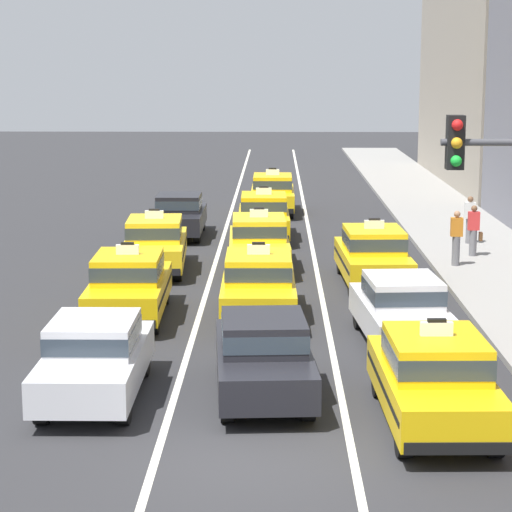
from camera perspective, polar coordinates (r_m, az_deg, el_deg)
name	(u,v)px	position (r m, az deg, el deg)	size (l,w,h in m)	color
ground_plane	(254,459)	(16.82, -0.09, -11.26)	(160.00, 160.00, 0.00)	#2B2B2D
lane_stripe_left_center	(221,243)	(36.20, -1.95, 0.70)	(0.14, 80.00, 0.01)	silver
lane_stripe_center_right	(311,244)	(36.17, 3.12, 0.69)	(0.14, 80.00, 0.01)	silver
sidewalk_curb	(501,271)	(31.97, 13.51, -0.80)	(4.00, 90.00, 0.15)	gray
sedan_left_nearest	(95,356)	(19.63, -8.99, -5.53)	(1.79, 4.31, 1.58)	black
taxi_left_second	(129,284)	(25.60, -7.11, -1.58)	(1.93, 4.61, 1.96)	black
taxi_left_third	(155,243)	(31.35, -5.66, 0.72)	(2.05, 4.65, 1.96)	black
sedan_left_fourth	(179,214)	(37.58, -4.30, 2.36)	(1.80, 4.32, 1.58)	black
sedan_center_nearest	(263,353)	(19.54, 0.42, -5.47)	(2.05, 4.41, 1.58)	black
taxi_center_second	(259,284)	(25.42, 0.14, -1.58)	(1.87, 4.58, 1.96)	black
taxi_center_third	(259,242)	(31.49, 0.16, 0.82)	(1.97, 4.62, 1.96)	black
taxi_center_fourth	(264,215)	(36.89, 0.43, 2.28)	(1.89, 4.59, 1.96)	black
taxi_center_fifth	(273,193)	(43.32, 0.93, 3.54)	(1.84, 4.57, 1.96)	black
taxi_right_nearest	(434,377)	(18.28, 9.90, -6.68)	(1.94, 4.61, 1.96)	black
sedan_right_second	(402,308)	(23.31, 8.14, -2.90)	(2.08, 4.42, 1.58)	black
taxi_right_third	(373,255)	(29.50, 6.56, 0.07)	(1.98, 4.62, 1.96)	black
pedestrian_mid_block	(470,220)	(36.03, 11.87, 1.99)	(0.47, 0.24, 1.64)	slate
pedestrian_by_storefront	(456,238)	(31.94, 11.13, 1.00)	(0.36, 0.24, 1.70)	slate
pedestrian_trailing	(474,231)	(33.69, 12.07, 1.40)	(0.47, 0.24, 1.65)	slate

